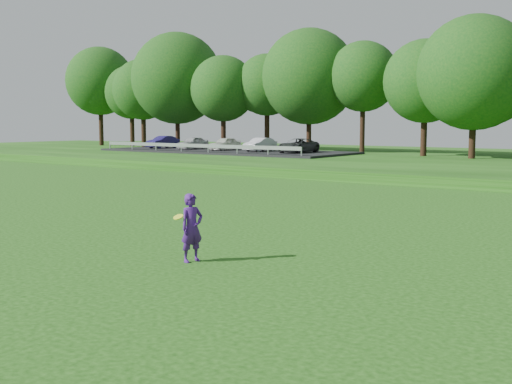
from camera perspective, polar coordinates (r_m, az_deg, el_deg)
The scene contains 5 objects.
ground at distance 19.02m, azimuth -9.45°, elevation -4.17°, with size 140.00×140.00×0.00m, color #153F0C.
berm at distance 48.99m, azimuth 20.38°, elevation 2.25°, with size 130.00×30.00×0.60m, color #153F0C.
walking_path at distance 35.80m, azimuth 14.14°, elevation 0.65°, with size 130.00×1.60×0.04m, color gray.
parking_lot at distance 58.92m, azimuth -2.53°, elevation 3.95°, with size 24.00×9.00×1.38m.
woman at distance 15.74m, azimuth -5.73°, elevation -3.18°, with size 0.60×0.72×1.68m.
Camera 1 is at (13.45, -13.01, 3.43)m, focal length 45.00 mm.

